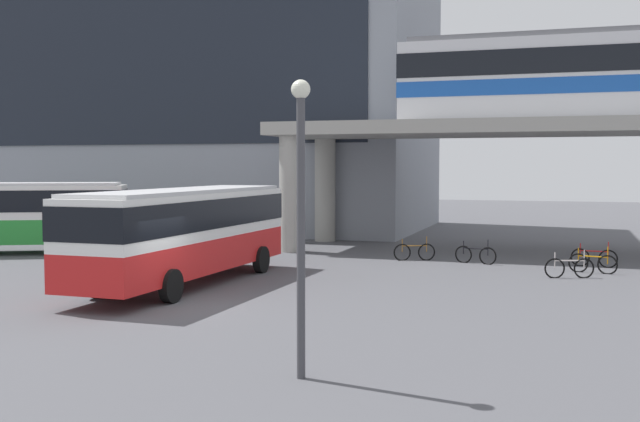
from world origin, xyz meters
name	(u,v)px	position (x,y,z in m)	size (l,w,h in m)	color
ground_plane	(296,264)	(0.00, 10.00, 0.00)	(120.00, 120.00, 0.00)	#515156
station_building	(199,80)	(-12.92, 27.05, 9.66)	(29.86, 14.53, 19.32)	gray
train	(632,74)	(13.08, 16.65, 7.96)	(20.11, 2.96, 3.84)	silver
bus_main	(185,226)	(-1.63, 3.58, 1.99)	(2.93, 11.09, 3.22)	red
bus_secondary	(0,210)	(-13.95, 9.25, 1.99)	(11.02, 7.17, 3.22)	#268C33
bicycle_brown	(414,252)	(4.42, 12.55, 0.36)	(1.66, 0.78, 1.04)	black
bicycle_black	(476,255)	(7.00, 12.26, 0.36)	(1.74, 0.53, 1.04)	black
bicycle_silver	(569,268)	(10.63, 9.26, 0.36)	(1.71, 0.63, 1.04)	black
bicycle_orange	(593,263)	(11.47, 10.83, 0.36)	(1.75, 0.49, 1.04)	black
bicycle_red	(594,258)	(11.57, 12.70, 0.36)	(1.78, 0.35, 1.04)	black
lamp_post	(301,201)	(5.76, -5.80, 3.35)	(0.36, 0.36, 5.59)	#3F3F44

